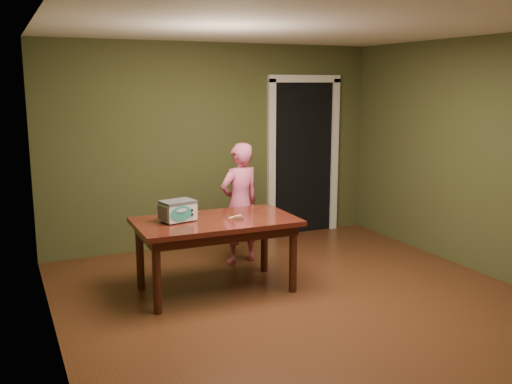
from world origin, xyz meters
TOP-DOWN VIEW (x-y plane):
  - floor at (0.00, 0.00)m, footprint 5.00×5.00m
  - room_shell at (0.00, 0.00)m, footprint 4.52×5.02m
  - doorway at (1.30, 2.78)m, footprint 1.10×0.66m
  - dining_table at (-0.64, 0.80)m, footprint 1.61×0.92m
  - toy_oven at (-1.01, 0.87)m, footprint 0.38×0.29m
  - baking_pan at (-0.43, 0.71)m, footprint 0.10×0.10m
  - spatula at (-0.43, 0.81)m, footprint 0.17×0.10m
  - child at (-0.05, 1.56)m, footprint 0.58×0.44m

SIDE VIEW (x-z plane):
  - floor at x=0.00m, z-range 0.00..0.00m
  - dining_table at x=-0.64m, z-range 0.28..1.03m
  - child at x=-0.05m, z-range 0.00..1.42m
  - spatula at x=-0.43m, z-range 0.75..0.76m
  - baking_pan at x=-0.43m, z-range 0.75..0.77m
  - toy_oven at x=-1.01m, z-range 0.76..0.97m
  - doorway at x=1.30m, z-range -0.07..2.18m
  - room_shell at x=0.00m, z-range 0.40..3.01m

